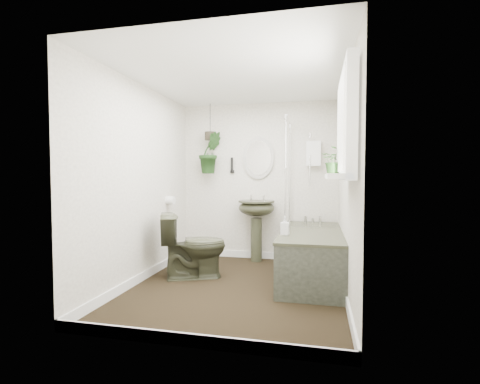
# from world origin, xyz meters

# --- Properties ---
(floor) EXTENTS (2.30, 2.80, 0.02)m
(floor) POSITION_xyz_m (0.00, 0.00, -0.01)
(floor) COLOR black
(floor) RESTS_ON ground
(ceiling) EXTENTS (2.30, 2.80, 0.02)m
(ceiling) POSITION_xyz_m (0.00, 0.00, 2.31)
(ceiling) COLOR white
(ceiling) RESTS_ON ground
(wall_back) EXTENTS (2.30, 0.02, 2.30)m
(wall_back) POSITION_xyz_m (0.00, 1.41, 1.15)
(wall_back) COLOR white
(wall_back) RESTS_ON ground
(wall_front) EXTENTS (2.30, 0.02, 2.30)m
(wall_front) POSITION_xyz_m (0.00, -1.41, 1.15)
(wall_front) COLOR white
(wall_front) RESTS_ON ground
(wall_left) EXTENTS (0.02, 2.80, 2.30)m
(wall_left) POSITION_xyz_m (-1.16, 0.00, 1.15)
(wall_left) COLOR white
(wall_left) RESTS_ON ground
(wall_right) EXTENTS (0.02, 2.80, 2.30)m
(wall_right) POSITION_xyz_m (1.16, 0.00, 1.15)
(wall_right) COLOR white
(wall_right) RESTS_ON ground
(skirting) EXTENTS (2.30, 2.80, 0.10)m
(skirting) POSITION_xyz_m (0.00, 0.00, 0.05)
(skirting) COLOR white
(skirting) RESTS_ON floor
(bathtub) EXTENTS (0.72, 1.72, 0.58)m
(bathtub) POSITION_xyz_m (0.80, 0.50, 0.29)
(bathtub) COLOR #303322
(bathtub) RESTS_ON floor
(bath_screen) EXTENTS (0.04, 0.72, 1.40)m
(bath_screen) POSITION_xyz_m (0.47, 0.99, 1.28)
(bath_screen) COLOR silver
(bath_screen) RESTS_ON bathtub
(shower_box) EXTENTS (0.20, 0.10, 0.35)m
(shower_box) POSITION_xyz_m (0.80, 1.34, 1.55)
(shower_box) COLOR white
(shower_box) RESTS_ON wall_back
(oval_mirror) EXTENTS (0.46, 0.03, 0.62)m
(oval_mirror) POSITION_xyz_m (0.00, 1.37, 1.50)
(oval_mirror) COLOR #B5B0A5
(oval_mirror) RESTS_ON wall_back
(wall_sconce) EXTENTS (0.04, 0.04, 0.22)m
(wall_sconce) POSITION_xyz_m (-0.40, 1.36, 1.40)
(wall_sconce) COLOR black
(wall_sconce) RESTS_ON wall_back
(toilet_roll_holder) EXTENTS (0.11, 0.11, 0.11)m
(toilet_roll_holder) POSITION_xyz_m (-1.10, 0.70, 0.90)
(toilet_roll_holder) COLOR white
(toilet_roll_holder) RESTS_ON wall_left
(window_recess) EXTENTS (0.08, 1.00, 0.90)m
(window_recess) POSITION_xyz_m (1.09, -0.70, 1.65)
(window_recess) COLOR white
(window_recess) RESTS_ON wall_right
(window_sill) EXTENTS (0.18, 1.00, 0.04)m
(window_sill) POSITION_xyz_m (1.02, -0.70, 1.23)
(window_sill) COLOR white
(window_sill) RESTS_ON wall_right
(window_blinds) EXTENTS (0.01, 0.86, 0.76)m
(window_blinds) POSITION_xyz_m (1.04, -0.70, 1.65)
(window_blinds) COLOR white
(window_blinds) RESTS_ON wall_right
(toilet) EXTENTS (0.88, 0.71, 0.78)m
(toilet) POSITION_xyz_m (-0.60, 0.25, 0.39)
(toilet) COLOR #303322
(toilet) RESTS_ON floor
(pedestal_sink) EXTENTS (0.55, 0.47, 0.89)m
(pedestal_sink) POSITION_xyz_m (0.00, 1.22, 0.44)
(pedestal_sink) COLOR #303322
(pedestal_sink) RESTS_ON floor
(sill_plant) EXTENTS (0.24, 0.22, 0.25)m
(sill_plant) POSITION_xyz_m (1.01, -0.40, 1.37)
(sill_plant) COLOR black
(sill_plant) RESTS_ON window_sill
(hanging_plant) EXTENTS (0.43, 0.42, 0.62)m
(hanging_plant) POSITION_xyz_m (-0.70, 1.25, 1.58)
(hanging_plant) COLOR black
(hanging_plant) RESTS_ON ceiling
(soap_bottle) EXTENTS (0.09, 0.09, 0.20)m
(soap_bottle) POSITION_xyz_m (0.51, 0.16, 0.68)
(soap_bottle) COLOR black
(soap_bottle) RESTS_ON bathtub
(hanging_pot) EXTENTS (0.16, 0.16, 0.12)m
(hanging_pot) POSITION_xyz_m (-0.70, 1.25, 1.83)
(hanging_pot) COLOR #2B261B
(hanging_pot) RESTS_ON ceiling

